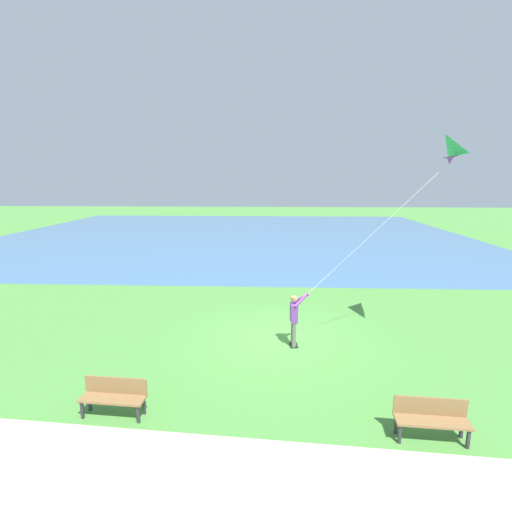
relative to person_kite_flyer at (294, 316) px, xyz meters
The scene contains 7 objects.
ground_plane 1.27m from the person_kite_flyer, 42.72° to the left, with size 120.00×120.00×0.00m, color #4C8E3D.
lake_water 25.18m from the person_kite_flyer, 10.28° to the left, with size 36.00×44.00×0.01m, color teal.
walkway_path 6.23m from the person_kite_flyer, 156.11° to the left, with size 2.40×32.00×0.02m, color #B7AD99.
person_kite_flyer is the anchor object (origin of this frame).
flying_kite 6.77m from the person_kite_flyer, 85.44° to the right, with size 1.40×4.31×4.91m.
park_bench_near_walkway 5.08m from the person_kite_flyer, 148.75° to the right, with size 0.55×1.53×0.88m.
park_bench_far_walkway 5.81m from the person_kite_flyer, 131.11° to the left, with size 0.55×1.53×0.88m.
Camera 1 is at (-11.97, 0.25, 5.40)m, focal length 26.23 mm.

